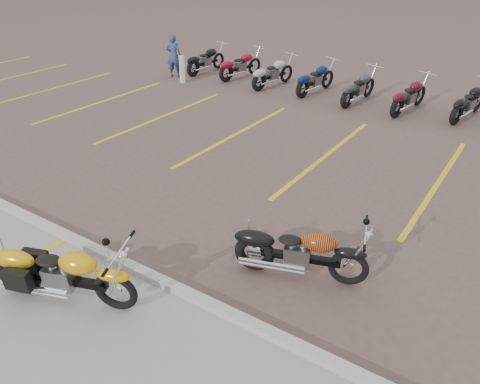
% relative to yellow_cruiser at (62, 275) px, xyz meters
% --- Properties ---
extents(ground, '(100.00, 100.00, 0.00)m').
position_rel_yellow_cruiser_xyz_m(ground, '(0.97, 3.05, -0.46)').
color(ground, brown).
rests_on(ground, ground).
extents(curb, '(60.00, 0.18, 0.12)m').
position_rel_yellow_cruiser_xyz_m(curb, '(0.97, 1.05, -0.40)').
color(curb, '#ADAAA3').
rests_on(curb, ground).
extents(parking_stripes, '(38.00, 5.50, 0.01)m').
position_rel_yellow_cruiser_xyz_m(parking_stripes, '(0.97, 7.05, -0.46)').
color(parking_stripes, gold).
rests_on(parking_stripes, ground).
extents(yellow_cruiser, '(2.18, 0.91, 0.94)m').
position_rel_yellow_cruiser_xyz_m(yellow_cruiser, '(0.00, 0.00, 0.00)').
color(yellow_cruiser, black).
rests_on(yellow_cruiser, ground).
extents(flame_cruiser, '(2.06, 0.79, 0.88)m').
position_rel_yellow_cruiser_xyz_m(flame_cruiser, '(2.58, 2.41, -0.03)').
color(flame_cruiser, black).
rests_on(flame_cruiser, ground).
extents(person_a, '(0.69, 0.58, 1.62)m').
position_rel_yellow_cruiser_xyz_m(person_a, '(-7.27, 10.84, 0.34)').
color(person_a, navy).
rests_on(person_a, ground).
extents(bollard, '(0.20, 0.20, 1.00)m').
position_rel_yellow_cruiser_xyz_m(bollard, '(-6.45, 10.34, 0.04)').
color(bollard, white).
rests_on(bollard, ground).
extents(bg_bike_row, '(19.07, 2.07, 1.10)m').
position_rel_yellow_cruiser_xyz_m(bg_bike_row, '(2.43, 11.92, 0.09)').
color(bg_bike_row, black).
rests_on(bg_bike_row, ground).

